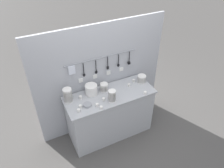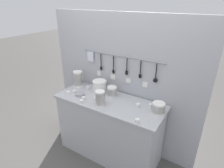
# 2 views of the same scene
# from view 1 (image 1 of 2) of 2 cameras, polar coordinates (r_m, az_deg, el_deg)

# --- Properties ---
(ground_plane) EXTENTS (20.00, 20.00, 0.00)m
(ground_plane) POSITION_cam_1_polar(r_m,az_deg,el_deg) (4.16, -0.50, -12.28)
(ground_plane) COLOR #514F4C
(counter) EXTENTS (1.48, 0.58, 0.89)m
(counter) POSITION_cam_1_polar(r_m,az_deg,el_deg) (3.83, -0.54, -7.88)
(counter) COLOR #ADAFB5
(counter) RESTS_ON ground
(back_wall) EXTENTS (2.28, 0.09, 1.98)m
(back_wall) POSITION_cam_1_polar(r_m,az_deg,el_deg) (3.70, -2.79, 1.27)
(back_wall) COLOR #A8AAB2
(back_wall) RESTS_ON ground
(bowl_stack_short_front) EXTENTS (0.13, 0.13, 0.14)m
(bowl_stack_short_front) POSITION_cam_1_polar(r_m,az_deg,el_deg) (3.57, -2.08, -0.84)
(bowl_stack_short_front) COLOR white
(bowl_stack_short_front) RESTS_ON counter
(bowl_stack_tall_left) EXTENTS (0.14, 0.14, 0.24)m
(bowl_stack_tall_left) POSITION_cam_1_polar(r_m,az_deg,el_deg) (3.39, -11.46, -2.92)
(bowl_stack_tall_left) COLOR white
(bowl_stack_tall_left) RESTS_ON counter
(bowl_stack_back_corner) EXTENTS (0.15, 0.15, 0.13)m
(bowl_stack_back_corner) POSITION_cam_1_polar(r_m,az_deg,el_deg) (3.80, 7.74, 1.37)
(bowl_stack_back_corner) COLOR white
(bowl_stack_back_corner) RESTS_ON counter
(bowl_stack_nested_right) EXTENTS (0.12, 0.12, 0.19)m
(bowl_stack_nested_right) POSITION_cam_1_polar(r_m,az_deg,el_deg) (3.35, 0.03, -3.09)
(bowl_stack_nested_right) COLOR white
(bowl_stack_nested_right) RESTS_ON counter
(plate_stack) EXTENTS (0.20, 0.20, 0.17)m
(plate_stack) POSITION_cam_1_polar(r_m,az_deg,el_deg) (3.51, -5.45, -1.45)
(plate_stack) COLOR white
(plate_stack) RESTS_ON counter
(steel_mixing_bowl) EXTENTS (0.13, 0.13, 0.03)m
(steel_mixing_bowl) POSITION_cam_1_polar(r_m,az_deg,el_deg) (3.34, -6.43, -5.41)
(steel_mixing_bowl) COLOR #93969E
(steel_mixing_bowl) RESTS_ON counter
(cup_back_left) EXTENTS (0.05, 0.05, 0.05)m
(cup_back_left) POSITION_cam_1_polar(r_m,az_deg,el_deg) (3.47, -8.23, -3.44)
(cup_back_left) COLOR white
(cup_back_left) RESTS_ON counter
(cup_front_left) EXTENTS (0.05, 0.05, 0.05)m
(cup_front_left) POSITION_cam_1_polar(r_m,az_deg,el_deg) (3.31, -8.26, -5.85)
(cup_front_left) COLOR white
(cup_front_left) RESTS_ON counter
(cup_front_right) EXTENTS (0.05, 0.05, 0.05)m
(cup_front_right) POSITION_cam_1_polar(r_m,az_deg,el_deg) (3.26, -2.85, -6.17)
(cup_front_right) COLOR white
(cup_front_right) RESTS_ON counter
(cup_edge_far) EXTENTS (0.05, 0.05, 0.05)m
(cup_edge_far) POSITION_cam_1_polar(r_m,az_deg,el_deg) (3.41, -2.18, -3.98)
(cup_edge_far) COLOR white
(cup_edge_far) RESTS_ON counter
(cup_edge_near) EXTENTS (0.05, 0.05, 0.05)m
(cup_edge_near) POSITION_cam_1_polar(r_m,az_deg,el_deg) (3.25, -8.72, -6.83)
(cup_edge_near) COLOR white
(cup_edge_near) RESTS_ON counter
(cup_centre) EXTENTS (0.05, 0.05, 0.05)m
(cup_centre) POSITION_cam_1_polar(r_m,az_deg,el_deg) (3.81, 5.69, 0.88)
(cup_centre) COLOR white
(cup_centre) RESTS_ON counter
(cup_by_caddy) EXTENTS (0.05, 0.05, 0.05)m
(cup_by_caddy) POSITION_cam_1_polar(r_m,az_deg,el_deg) (3.31, -3.89, -5.50)
(cup_by_caddy) COLOR white
(cup_by_caddy) RESTS_ON counter
(cup_mid_row) EXTENTS (0.05, 0.05, 0.05)m
(cup_mid_row) POSITION_cam_1_polar(r_m,az_deg,el_deg) (3.56, 8.66, -2.29)
(cup_mid_row) COLOR white
(cup_mid_row) RESTS_ON counter
(cup_back_right) EXTENTS (0.05, 0.05, 0.05)m
(cup_back_right) POSITION_cam_1_polar(r_m,az_deg,el_deg) (3.70, 4.45, -0.25)
(cup_back_right) COLOR white
(cup_back_right) RESTS_ON counter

